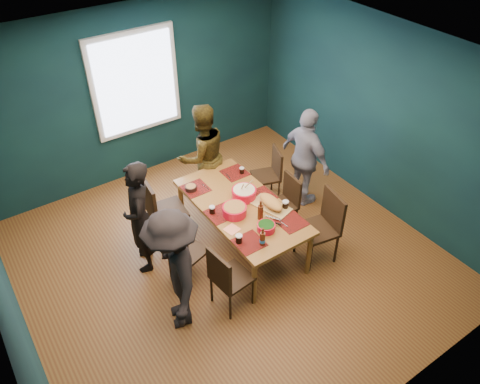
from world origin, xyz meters
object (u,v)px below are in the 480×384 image
(person_back, at_px, (203,156))
(chair_left_mid, at_px, (183,251))
(chair_left_far, at_px, (159,208))
(bowl_herbs, at_px, (266,227))
(cutting_board, at_px, (271,203))
(bowl_dumpling, at_px, (244,193))
(person_far_left, at_px, (140,218))
(chair_right_near, at_px, (325,222))
(chair_right_far, at_px, (271,171))
(person_right, at_px, (306,158))
(chair_right_mid, at_px, (286,199))
(person_near_left, at_px, (174,271))
(chair_left_near, at_px, (226,276))
(dining_table, at_px, (241,209))
(bowl_salad, at_px, (234,210))

(person_back, bearing_deg, chair_left_mid, 51.35)
(chair_left_far, xyz_separation_m, bowl_herbs, (0.81, -1.23, 0.18))
(chair_left_mid, xyz_separation_m, cutting_board, (1.20, -0.15, 0.28))
(bowl_dumpling, bearing_deg, person_far_left, 165.93)
(chair_right_near, bearing_deg, chair_right_far, 91.92)
(person_right, xyz_separation_m, cutting_board, (-1.04, -0.54, 0.02))
(chair_right_mid, xyz_separation_m, person_right, (0.58, 0.30, 0.29))
(chair_right_far, xyz_separation_m, person_far_left, (-2.16, -0.20, 0.29))
(person_back, xyz_separation_m, person_near_left, (-1.38, -1.73, -0.00))
(chair_left_near, bearing_deg, person_far_left, 105.96)
(chair_right_near, relative_size, person_back, 0.62)
(chair_left_mid, height_order, person_back, person_back)
(chair_left_near, relative_size, chair_right_near, 0.91)
(chair_left_mid, xyz_separation_m, chair_right_near, (1.70, -0.63, 0.07))
(chair_left_mid, relative_size, person_near_left, 0.55)
(chair_left_mid, bearing_deg, chair_right_mid, -13.54)
(dining_table, xyz_separation_m, person_back, (0.11, 1.15, 0.14))
(cutting_board, bearing_deg, chair_left_far, 123.99)
(bowl_salad, bearing_deg, person_right, 14.88)
(chair_left_far, bearing_deg, person_back, 32.62)
(chair_left_far, xyz_separation_m, chair_left_mid, (-0.09, -0.78, -0.09))
(chair_left_mid, bearing_deg, person_near_left, -142.21)
(person_right, xyz_separation_m, bowl_herbs, (-1.34, -0.85, 0.01))
(dining_table, distance_m, bowl_dumpling, 0.21)
(chair_left_near, distance_m, bowl_dumpling, 1.22)
(dining_table, height_order, bowl_herbs, bowl_herbs)
(chair_left_near, bearing_deg, chair_right_mid, 20.36)
(person_near_left, distance_m, cutting_board, 1.58)
(chair_right_mid, relative_size, bowl_herbs, 3.75)
(bowl_herbs, bearing_deg, dining_table, 87.40)
(person_far_left, distance_m, person_near_left, 1.01)
(person_far_left, bearing_deg, bowl_herbs, 70.38)
(chair_left_near, distance_m, chair_right_mid, 1.63)
(dining_table, relative_size, person_right, 1.24)
(chair_right_near, bearing_deg, dining_table, 146.57)
(person_back, relative_size, bowl_dumpling, 4.98)
(person_right, height_order, cutting_board, person_right)
(chair_left_near, xyz_separation_m, person_far_left, (-0.48, 1.17, 0.25))
(person_far_left, bearing_deg, chair_right_far, 115.80)
(dining_table, height_order, chair_left_near, chair_left_near)
(person_near_left, distance_m, bowl_herbs, 1.24)
(person_right, bearing_deg, person_near_left, 106.37)
(dining_table, height_order, chair_right_near, chair_right_near)
(chair_right_mid, xyz_separation_m, person_back, (-0.63, 1.16, 0.31))
(chair_right_far, height_order, bowl_herbs, chair_right_far)
(chair_left_mid, relative_size, chair_left_near, 0.97)
(person_back, relative_size, person_near_left, 1.00)
(person_far_left, bearing_deg, person_right, 107.33)
(cutting_board, bearing_deg, chair_left_mid, 156.61)
(chair_right_near, xyz_separation_m, bowl_salad, (-0.95, 0.63, 0.21))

